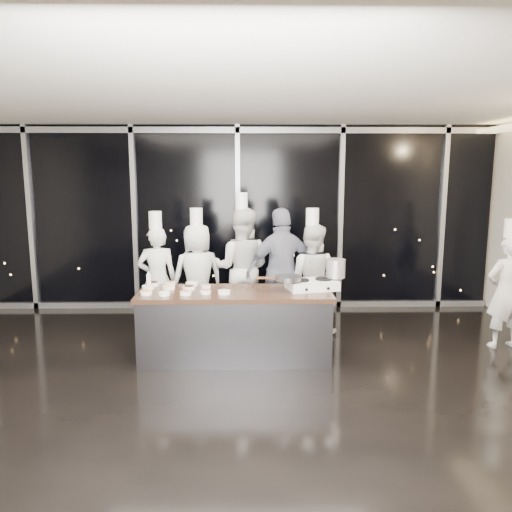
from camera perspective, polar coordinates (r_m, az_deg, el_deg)
The scene contains 15 objects.
ground at distance 5.83m, azimuth -2.58°, elevation -14.79°, with size 9.00×9.00×0.00m, color black.
room_shell at distance 5.31m, azimuth -0.85°, elevation 7.86°, with size 9.02×7.02×3.21m.
window_wall at distance 8.78m, azimuth -2.07°, elevation 4.34°, with size 8.90×0.11×3.20m.
demo_counter at distance 6.51m, azimuth -2.40°, elevation -7.86°, with size 2.46×0.86×0.90m.
stove at distance 6.51m, azimuth 6.43°, elevation -3.25°, with size 0.69×0.51×0.14m.
frying_pan at distance 6.37m, azimuth 3.65°, elevation -2.54°, with size 0.61×0.40×0.06m.
stock_pot at distance 6.59m, azimuth 9.12°, elevation -1.40°, with size 0.24×0.24×0.24m, color silver.
prep_bowls at distance 6.52m, azimuth -8.87°, elevation -3.64°, with size 1.16×0.70×0.05m.
squeeze_bottle at distance 6.72m, azimuth -12.17°, elevation -2.64°, with size 0.06×0.06×0.22m.
chef_far_left at distance 7.65m, azimuth -11.22°, elevation -2.50°, with size 0.64×0.48×1.83m.
chef_left at distance 7.70m, azimuth -6.70°, elevation -2.23°, with size 0.94×0.79×1.87m.
chef_center at distance 7.71m, azimuth -1.63°, elevation -1.33°, with size 1.01×0.84×2.10m.
guest at distance 7.40m, azimuth 3.02°, elevation -1.78°, with size 1.19×0.73×1.89m.
chef_right at distance 7.48m, azimuth 6.33°, elevation -2.54°, with size 0.97×0.86×1.88m.
chef_side at distance 7.64m, azimuth 26.66°, elevation -3.54°, with size 0.62×0.46×1.79m.
Camera 1 is at (0.16, -5.30, 2.41)m, focal length 35.00 mm.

